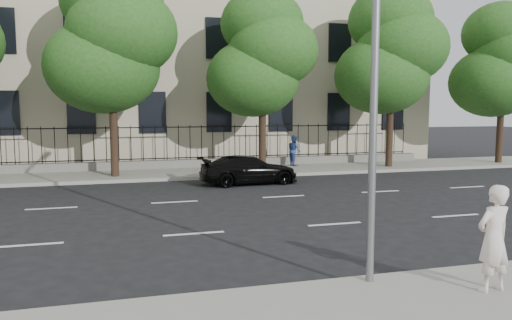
% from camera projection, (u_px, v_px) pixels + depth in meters
% --- Properties ---
extents(ground, '(120.00, 120.00, 0.00)m').
position_uv_depth(ground, '(211.00, 262.00, 10.65)').
color(ground, black).
rests_on(ground, ground).
extents(far_sidewalk, '(60.00, 4.00, 0.15)m').
position_uv_depth(far_sidewalk, '(158.00, 174.00, 24.05)').
color(far_sidewalk, gray).
rests_on(far_sidewalk, ground).
extents(lane_markings, '(49.60, 4.62, 0.01)m').
position_uv_depth(lane_markings, '(183.00, 216.00, 15.20)').
color(lane_markings, silver).
rests_on(lane_markings, ground).
extents(masonry_building, '(34.60, 12.11, 18.50)m').
position_uv_depth(masonry_building, '(144.00, 16.00, 31.66)').
color(masonry_building, '#B9AC93').
rests_on(masonry_building, ground).
extents(iron_fence, '(30.00, 0.50, 2.20)m').
position_uv_depth(iron_fence, '(155.00, 159.00, 25.61)').
color(iron_fence, slate).
rests_on(iron_fence, far_sidewalk).
extents(street_light, '(0.25, 3.32, 8.05)m').
position_uv_depth(street_light, '(362.00, 5.00, 9.07)').
color(street_light, slate).
rests_on(street_light, near_sidewalk).
extents(tree_c, '(5.89, 5.50, 9.80)m').
position_uv_depth(tree_c, '(112.00, 37.00, 22.23)').
color(tree_c, '#382619').
rests_on(tree_c, far_sidewalk).
extents(tree_d, '(5.34, 4.94, 8.84)m').
position_uv_depth(tree_d, '(262.00, 54.00, 24.17)').
color(tree_d, '#382619').
rests_on(tree_d, far_sidewalk).
extents(tree_e, '(5.71, 5.31, 9.46)m').
position_uv_depth(tree_e, '(391.00, 51.00, 26.00)').
color(tree_e, '#382619').
rests_on(tree_e, far_sidewalk).
extents(tree_f, '(5.52, 5.12, 9.01)m').
position_uv_depth(tree_f, '(502.00, 60.00, 27.90)').
color(tree_f, '#382619').
rests_on(tree_f, far_sidewalk).
extents(black_sedan, '(4.34, 1.97, 1.23)m').
position_uv_depth(black_sedan, '(249.00, 170.00, 21.39)').
color(black_sedan, black).
rests_on(black_sedan, ground).
extents(woman_near, '(0.74, 0.54, 1.85)m').
position_uv_depth(woman_near, '(494.00, 238.00, 8.51)').
color(woman_near, white).
rests_on(woman_near, near_sidewalk).
extents(pedestrian_far, '(0.68, 0.84, 1.63)m').
position_uv_depth(pedestrian_far, '(294.00, 150.00, 26.75)').
color(pedestrian_far, navy).
rests_on(pedestrian_far, far_sidewalk).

